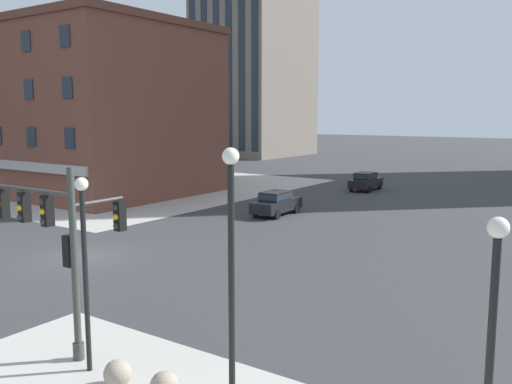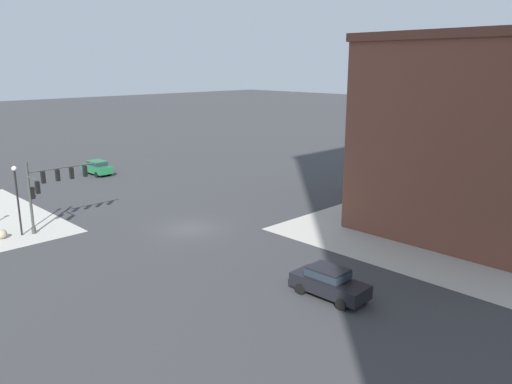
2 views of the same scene
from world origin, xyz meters
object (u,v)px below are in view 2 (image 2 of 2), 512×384
Objects in this scene: traffic_signal_main at (48,186)px; bollard_sphere_curb_a at (2,234)px; car_main_northbound_far at (329,281)px; street_lamp_corner_near at (17,192)px; car_main_southbound_far at (97,167)px.

bollard_sphere_curb_a is at bearing -10.11° from traffic_signal_main.
bollard_sphere_curb_a is (3.48, -0.62, -3.19)m from traffic_signal_main.
traffic_signal_main is 23.22m from car_main_northbound_far.
traffic_signal_main is 2.20m from street_lamp_corner_near.
traffic_signal_main reaches higher than bollard_sphere_curb_a.
traffic_signal_main reaches higher than car_main_northbound_far.
street_lamp_corner_near is 21.74m from car_main_southbound_far.
car_main_northbound_far is (-6.13, 22.24, -2.63)m from traffic_signal_main.
car_main_northbound_far is (-8.27, 22.68, -2.43)m from street_lamp_corner_near.
bollard_sphere_curb_a is 22.41m from car_main_southbound_far.
street_lamp_corner_near reaches higher than car_main_southbound_far.
bollard_sphere_curb_a is 0.16× the size of car_main_northbound_far.
car_main_southbound_far reaches higher than bollard_sphere_curb_a.
street_lamp_corner_near is 1.20× the size of car_main_southbound_far.
car_main_northbound_far and car_main_southbound_far have the same top height.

